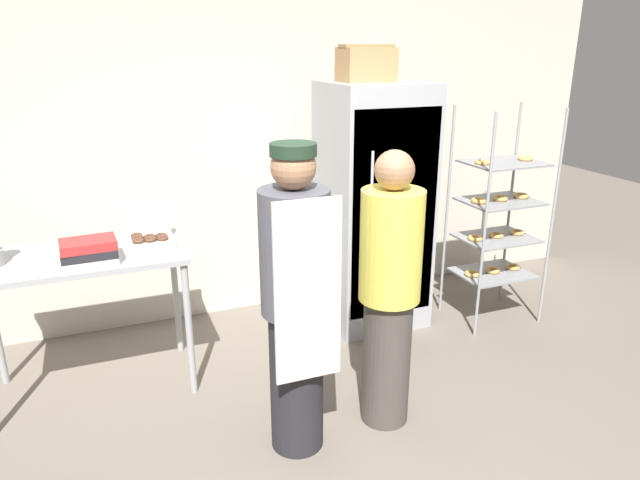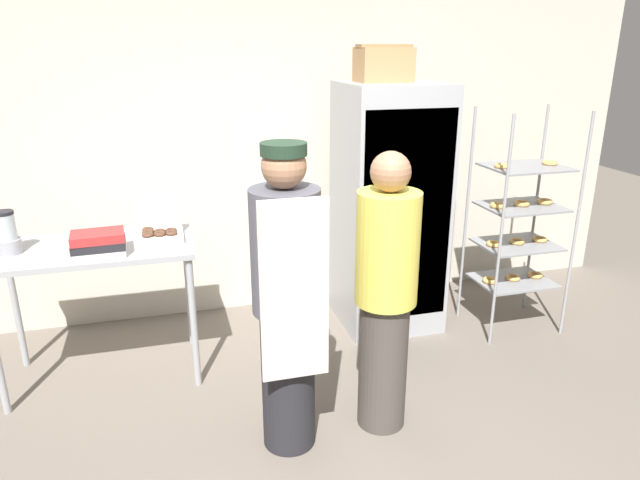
% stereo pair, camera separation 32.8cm
% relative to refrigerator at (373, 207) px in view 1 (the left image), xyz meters
% --- Properties ---
extents(ground_plane, '(14.00, 14.00, 0.00)m').
position_rel_refrigerator_xyz_m(ground_plane, '(-0.84, -1.67, -0.93)').
color(ground_plane, '#6B6056').
extents(back_wall, '(6.40, 0.12, 2.71)m').
position_rel_refrigerator_xyz_m(back_wall, '(-0.84, 0.61, 0.42)').
color(back_wall, beige).
rests_on(back_wall, ground_plane).
extents(refrigerator, '(0.73, 0.74, 1.86)m').
position_rel_refrigerator_xyz_m(refrigerator, '(0.00, 0.00, 0.00)').
color(refrigerator, '#9EA0A5').
rests_on(refrigerator, ground_plane).
extents(baking_rack, '(0.64, 0.51, 1.69)m').
position_rel_refrigerator_xyz_m(baking_rack, '(0.91, -0.35, -0.11)').
color(baking_rack, '#93969B').
rests_on(baking_rack, ground_plane).
extents(prep_counter, '(1.22, 0.65, 0.92)m').
position_rel_refrigerator_xyz_m(prep_counter, '(-2.10, -0.28, -0.12)').
color(prep_counter, '#9EA0A5').
rests_on(prep_counter, ground_plane).
extents(donut_box, '(0.29, 0.23, 0.28)m').
position_rel_refrigerator_xyz_m(donut_box, '(-1.69, -0.26, 0.04)').
color(donut_box, silver).
rests_on(donut_box, prep_counter).
extents(binder_stack, '(0.32, 0.23, 0.14)m').
position_rel_refrigerator_xyz_m(binder_stack, '(-2.04, -0.45, 0.06)').
color(binder_stack, silver).
rests_on(binder_stack, prep_counter).
extents(cardboard_storage_box, '(0.38, 0.27, 0.26)m').
position_rel_refrigerator_xyz_m(cardboard_storage_box, '(-0.07, 0.04, 1.06)').
color(cardboard_storage_box, '#A87F51').
rests_on(cardboard_storage_box, refrigerator).
extents(person_baker, '(0.36, 0.37, 1.68)m').
position_rel_refrigerator_xyz_m(person_baker, '(-1.08, -1.28, -0.06)').
color(person_baker, '#232328').
rests_on(person_baker, ground_plane).
extents(person_customer, '(0.34, 0.34, 1.61)m').
position_rel_refrigerator_xyz_m(person_customer, '(-0.52, -1.24, -0.11)').
color(person_customer, '#47423D').
rests_on(person_customer, ground_plane).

